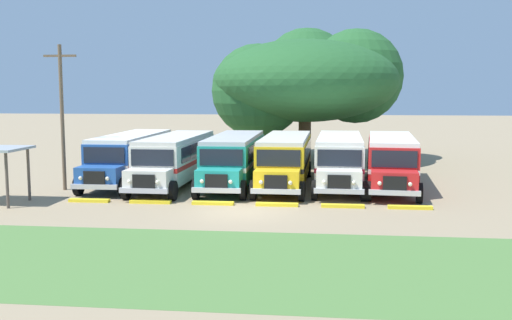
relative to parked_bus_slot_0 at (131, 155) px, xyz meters
name	(u,v)px	position (x,y,z in m)	size (l,w,h in m)	color
ground_plane	(240,212)	(7.72, -8.13, -1.58)	(220.00, 220.00, 0.00)	#937F60
foreground_grass_strip	(207,262)	(7.72, -15.81, -1.58)	(80.00, 8.20, 0.01)	#4C7538
parked_bus_slot_0	(131,155)	(0.00, 0.00, 0.00)	(2.70, 10.84, 2.82)	#23519E
parked_bus_slot_1	(176,157)	(2.95, -0.86, 0.00)	(2.87, 10.86, 2.82)	silver
parked_bus_slot_2	(234,157)	(6.28, -0.35, 0.00)	(2.69, 10.84, 2.82)	teal
parked_bus_slot_3	(285,158)	(9.26, -0.34, 0.00)	(2.86, 10.86, 2.82)	yellow
parked_bus_slot_4	(339,158)	(12.35, 0.04, 0.00)	(2.99, 10.88, 2.82)	silver
parked_bus_slot_5	(391,159)	(15.25, -0.13, 0.00)	(3.49, 10.96, 2.82)	red
curb_wheelstop_0	(89,200)	(0.07, -6.56, -1.51)	(2.00, 0.36, 0.15)	yellow
curb_wheelstop_1	(150,202)	(3.13, -6.56, -1.51)	(2.00, 0.36, 0.15)	yellow
curb_wheelstop_2	(213,203)	(6.19, -6.56, -1.51)	(2.00, 0.36, 0.15)	yellow
curb_wheelstop_3	(277,205)	(9.25, -6.56, -1.51)	(2.00, 0.36, 0.15)	yellow
curb_wheelstop_4	(343,206)	(12.31, -6.56, -1.51)	(2.00, 0.36, 0.15)	yellow
curb_wheelstop_5	(410,207)	(15.38, -6.56, -1.51)	(2.00, 0.36, 0.15)	yellow
broad_shade_tree	(307,80)	(10.18, 12.36, 4.65)	(14.63, 15.66, 10.65)	brown
utility_pole	(62,113)	(-2.66, -3.31, 2.60)	(1.80, 0.20, 7.86)	brown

